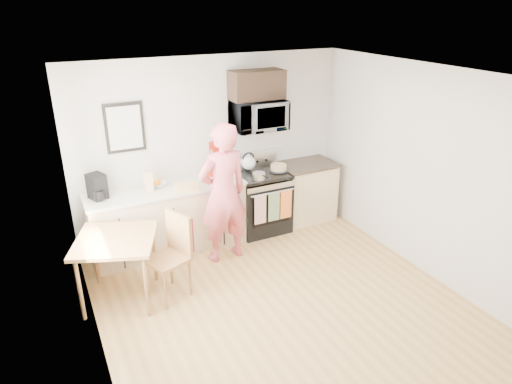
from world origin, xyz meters
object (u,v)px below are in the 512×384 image
person (223,194)px  chair (176,243)px  dining_table (116,245)px  range (261,203)px  microwave (258,115)px  cake (279,168)px

person → chair: size_ratio=1.85×
person → dining_table: person is taller
dining_table → chair: 0.67m
range → microwave: 1.33m
person → cake: 1.20m
dining_table → cake: (2.55, 0.82, 0.26)m
range → dining_table: bearing=-159.4°
microwave → person: microwave is taller
dining_table → microwave: bearing=22.9°
cake → range: bearing=171.9°
range → person: bearing=-147.4°
dining_table → chair: size_ratio=0.94×
range → microwave: size_ratio=1.53×
person → cake: (1.09, 0.49, 0.02)m
microwave → chair: size_ratio=0.74×
person → dining_table: 1.51m
person → chair: (-0.81, -0.48, -0.29)m
microwave → person: 1.32m
person → dining_table: size_ratio=1.96×
cake → chair: bearing=-153.1°
microwave → chair: 2.26m
range → person: person is taller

